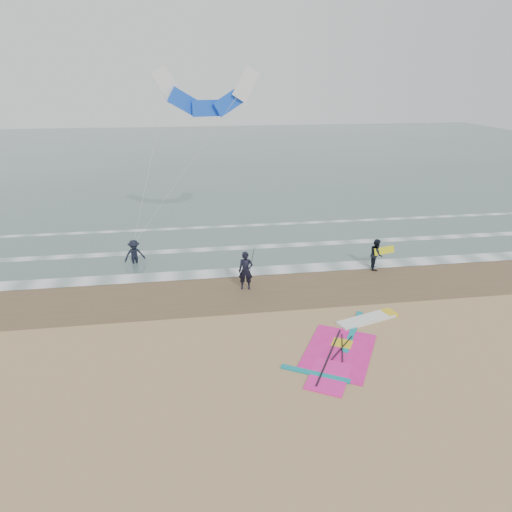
{
  "coord_description": "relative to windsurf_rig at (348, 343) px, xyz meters",
  "views": [
    {
      "loc": [
        -4.82,
        -14.68,
        10.05
      ],
      "look_at": [
        -1.86,
        5.0,
        2.2
      ],
      "focal_mm": 32.0,
      "sensor_mm": 36.0,
      "label": 1
    }
  ],
  "objects": [
    {
      "name": "carried_kiteboard",
      "position": [
        4.47,
        7.11,
        1.06
      ],
      "size": [
        1.3,
        0.51,
        0.39
      ],
      "color": "yellow",
      "rests_on": "ground"
    },
    {
      "name": "person_wading",
      "position": [
        -9.3,
        9.9,
        0.86
      ],
      "size": [
        1.31,
        0.99,
        1.8
      ],
      "primitive_type": "imported",
      "rotation": [
        0.0,
        0.0,
        0.31
      ],
      "color": "black",
      "rests_on": "ground"
    },
    {
      "name": "wet_sand_band",
      "position": [
        -1.21,
        5.59,
        -0.03
      ],
      "size": [
        120.0,
        5.0,
        0.01
      ],
      "primitive_type": "cube",
      "color": "brown",
      "rests_on": "ground"
    },
    {
      "name": "sea_water",
      "position": [
        -1.21,
        47.59,
        -0.03
      ],
      "size": [
        120.0,
        80.0,
        0.02
      ],
      "primitive_type": "cube",
      "color": "#47605E",
      "rests_on": "ground"
    },
    {
      "name": "ground",
      "position": [
        -1.21,
        -0.41,
        -0.04
      ],
      "size": [
        120.0,
        120.0,
        0.0
      ],
      "primitive_type": "plane",
      "color": "tan",
      "rests_on": "ground"
    },
    {
      "name": "person_standing",
      "position": [
        -3.43,
        5.7,
        0.95
      ],
      "size": [
        0.79,
        0.59,
        1.98
      ],
      "primitive_type": "imported",
      "rotation": [
        0.0,
        0.0,
        -0.17
      ],
      "color": "black",
      "rests_on": "ground"
    },
    {
      "name": "held_pole",
      "position": [
        -3.13,
        5.7,
        1.42
      ],
      "size": [
        0.17,
        0.86,
        1.82
      ],
      "color": "black",
      "rests_on": "ground"
    },
    {
      "name": "person_walking",
      "position": [
        4.07,
        7.21,
        0.83
      ],
      "size": [
        0.86,
        0.99,
        1.74
      ],
      "primitive_type": "imported",
      "rotation": [
        0.0,
        0.0,
        1.3
      ],
      "color": "black",
      "rests_on": "ground"
    },
    {
      "name": "foam_waterline",
      "position": [
        -1.21,
        10.03,
        -0.01
      ],
      "size": [
        120.0,
        9.15,
        0.02
      ],
      "color": "white",
      "rests_on": "ground"
    },
    {
      "name": "windsurf_rig",
      "position": [
        0.0,
        0.0,
        0.0
      ],
      "size": [
        6.02,
        5.7,
        0.14
      ],
      "color": "white",
      "rests_on": "ground"
    },
    {
      "name": "surf_kite",
      "position": [
        -4.69,
        12.97,
        8.93
      ],
      "size": [
        7.75,
        3.38,
        9.45
      ],
      "color": "white",
      "rests_on": "ground"
    }
  ]
}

